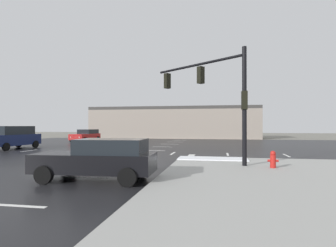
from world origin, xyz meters
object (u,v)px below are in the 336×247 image
Objects in this scene: sedan_red at (86,135)px; suv_navy at (13,137)px; fire_hydrant at (273,159)px; traffic_signal_mast at (215,88)px; sedan_black at (100,159)px.

suv_navy is (-1.58, -10.78, 0.24)m from sedan_red.
fire_hydrant is 26.88m from sedan_red.
sedan_red is at bearing 134.80° from fire_hydrant.
suv_navy is at bearing -3.63° from sedan_red.
traffic_signal_mast is 7.48m from sedan_black.
fire_hydrant is 0.17× the size of sedan_black.
sedan_red is 1.01× the size of sedan_black.
fire_hydrant is at bearing -105.78° from suv_navy.
sedan_black is at bearing 87.96° from traffic_signal_mast.
sedan_black is at bearing -125.08° from suv_navy.
sedan_black is (13.58, -11.93, -0.24)m from suv_navy.
sedan_red is at bearing -9.73° from traffic_signal_mast.
suv_navy is (-17.86, 6.72, -3.01)m from traffic_signal_mast.
suv_navy is (-20.52, 8.29, 0.55)m from fire_hydrant.
traffic_signal_mast is 4.72m from fire_hydrant.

